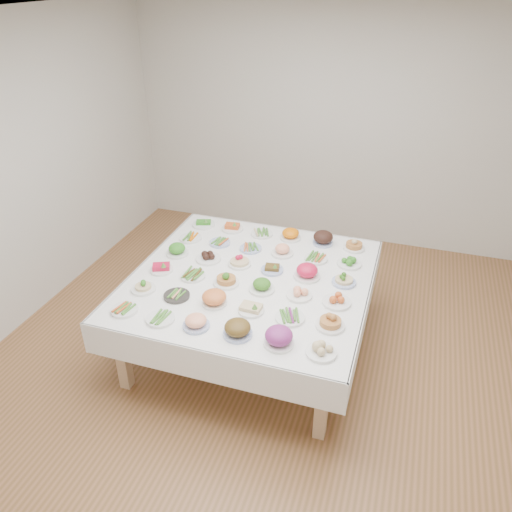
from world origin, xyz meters
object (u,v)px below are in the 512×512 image
(display_table, at_px, (251,284))
(dish_18, at_px, (177,250))
(dish_35, at_px, (354,244))
(dish_0, at_px, (124,309))

(display_table, xyz_separation_m, dish_18, (-0.77, 0.16, 0.12))
(display_table, bearing_deg, dish_35, 45.09)
(dish_0, height_order, dish_35, dish_35)
(dish_0, bearing_deg, display_table, 44.81)
(dish_18, bearing_deg, dish_0, -90.12)
(dish_18, bearing_deg, dish_35, 21.73)
(dish_0, bearing_deg, dish_35, 44.95)
(display_table, distance_m, dish_18, 0.80)
(dish_18, xyz_separation_m, dish_35, (1.55, 0.62, -0.00))
(dish_0, height_order, dish_18, dish_18)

